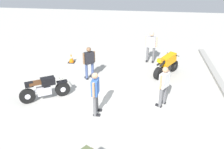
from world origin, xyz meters
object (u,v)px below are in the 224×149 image
Objects in this scene: motorcycle_orange_sportbike at (167,64)px; motorcycle_black_cruiser at (45,88)px; person_in_white_shirt at (164,84)px; traffic_cone at (71,58)px; person_in_black_shirt at (89,61)px; person_in_blue_shirt at (95,91)px; person_in_gray_shirt at (151,45)px.

motorcycle_black_cruiser is (3.13, -5.16, -0.07)m from motorcycle_orange_sportbike.
person_in_white_shirt is 3.16× the size of traffic_cone.
person_in_black_shirt is at bearing 1.54° from person_in_white_shirt.
person_in_blue_shirt is 5.43m from traffic_cone.
motorcycle_black_cruiser is 1.08× the size of person_in_blue_shirt.
person_in_gray_shirt is at bearing 99.26° from traffic_cone.
person_in_black_shirt is 0.93× the size of person_in_gray_shirt.
person_in_blue_shirt is at bearing 25.98° from traffic_cone.
person_in_white_shirt is at bearing -149.93° from motorcycle_orange_sportbike.
traffic_cone is (-3.93, -4.88, -0.70)m from person_in_white_shirt.
person_in_blue_shirt is (3.87, -2.88, 0.37)m from motorcycle_orange_sportbike.
person_in_gray_shirt is at bearing 15.30° from motorcycle_black_cruiser.
person_in_blue_shirt reaches higher than motorcycle_black_cruiser.
person_in_blue_shirt is 0.97× the size of person_in_gray_shirt.
person_in_white_shirt is at bearing -158.32° from person_in_black_shirt.
motorcycle_orange_sportbike is 0.99× the size of person_in_blue_shirt.
person_in_white_shirt is 3.95m from person_in_black_shirt.
person_in_black_shirt is (-2.19, 1.41, 0.40)m from motorcycle_black_cruiser.
person_in_blue_shirt is at bearing -10.39° from person_in_gray_shirt.
motorcycle_black_cruiser is 6.52m from person_in_gray_shirt.
traffic_cone is (-1.91, -1.48, -0.66)m from person_in_black_shirt.
person_in_black_shirt reaches higher than motorcycle_orange_sportbike.
person_in_gray_shirt reaches higher than motorcycle_black_cruiser.
person_in_white_shirt is 0.97× the size of person_in_gray_shirt.
motorcycle_black_cruiser is 2.63m from person_in_black_shirt.
person_in_gray_shirt is (-1.69, -0.80, 0.41)m from motorcycle_orange_sportbike.
motorcycle_black_cruiser is at bearing 163.12° from person_in_blue_shirt.
motorcycle_black_cruiser is 2.44m from person_in_blue_shirt.
motorcycle_orange_sportbike is at bearing -1.32° from motorcycle_black_cruiser.
person_in_white_shirt is 4.67m from person_in_gray_shirt.
traffic_cone is at bearing -70.62° from person_in_gray_shirt.
motorcycle_black_cruiser is at bearing -32.04° from person_in_gray_shirt.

